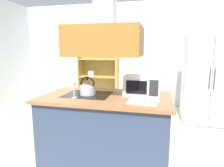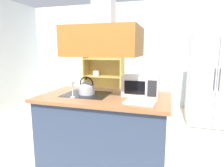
{
  "view_description": "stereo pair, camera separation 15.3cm",
  "coord_description": "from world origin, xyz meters",
  "px_view_note": "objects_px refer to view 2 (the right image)",
  "views": [
    {
      "loc": [
        0.83,
        -2.32,
        1.5
      ],
      "look_at": [
        0.18,
        0.42,
        1.0
      ],
      "focal_mm": 31.39,
      "sensor_mm": 36.0,
      "label": 1
    },
    {
      "loc": [
        0.98,
        -2.28,
        1.5
      ],
      "look_at": [
        0.18,
        0.42,
        1.0
      ],
      "focal_mm": 31.39,
      "sensor_mm": 36.0,
      "label": 2
    }
  ],
  "objects_px": {
    "cutting_board": "(140,102)",
    "kettle": "(87,87)",
    "wine_glass_on_counter": "(72,86)",
    "microwave": "(141,85)",
    "dish_cabinet": "(104,73)",
    "refrigerator": "(212,81)"
  },
  "relations": [
    {
      "from": "microwave",
      "to": "dish_cabinet",
      "type": "bearing_deg",
      "value": 118.51
    },
    {
      "from": "dish_cabinet",
      "to": "refrigerator",
      "type": "bearing_deg",
      "value": -18.31
    },
    {
      "from": "refrigerator",
      "to": "kettle",
      "type": "distance_m",
      "value": 2.65
    },
    {
      "from": "refrigerator",
      "to": "wine_glass_on_counter",
      "type": "relative_size",
      "value": 8.49
    },
    {
      "from": "cutting_board",
      "to": "dish_cabinet",
      "type": "bearing_deg",
      "value": 115.99
    },
    {
      "from": "refrigerator",
      "to": "kettle",
      "type": "xyz_separation_m",
      "value": [
        -1.88,
        -1.86,
        0.13
      ]
    },
    {
      "from": "dish_cabinet",
      "to": "wine_glass_on_counter",
      "type": "relative_size",
      "value": 9.18
    },
    {
      "from": "cutting_board",
      "to": "refrigerator",
      "type": "bearing_deg",
      "value": 61.6
    },
    {
      "from": "dish_cabinet",
      "to": "wine_glass_on_counter",
      "type": "bearing_deg",
      "value": -78.75
    },
    {
      "from": "cutting_board",
      "to": "microwave",
      "type": "xyz_separation_m",
      "value": [
        -0.04,
        0.38,
        0.12
      ]
    },
    {
      "from": "cutting_board",
      "to": "kettle",
      "type": "bearing_deg",
      "value": 163.69
    },
    {
      "from": "kettle",
      "to": "microwave",
      "type": "relative_size",
      "value": 0.52
    },
    {
      "from": "refrigerator",
      "to": "dish_cabinet",
      "type": "distance_m",
      "value": 2.69
    },
    {
      "from": "refrigerator",
      "to": "cutting_board",
      "type": "height_order",
      "value": "refrigerator"
    },
    {
      "from": "cutting_board",
      "to": "wine_glass_on_counter",
      "type": "xyz_separation_m",
      "value": [
        -0.85,
        0.01,
        0.14
      ]
    },
    {
      "from": "kettle",
      "to": "dish_cabinet",
      "type": "bearing_deg",
      "value": 104.06
    },
    {
      "from": "kettle",
      "to": "microwave",
      "type": "bearing_deg",
      "value": 13.14
    },
    {
      "from": "refrigerator",
      "to": "cutting_board",
      "type": "xyz_separation_m",
      "value": [
        -1.13,
        -2.08,
        0.03
      ]
    },
    {
      "from": "kettle",
      "to": "microwave",
      "type": "height_order",
      "value": "microwave"
    },
    {
      "from": "refrigerator",
      "to": "dish_cabinet",
      "type": "relative_size",
      "value": 0.92
    },
    {
      "from": "kettle",
      "to": "cutting_board",
      "type": "xyz_separation_m",
      "value": [
        0.75,
        -0.22,
        -0.09
      ]
    },
    {
      "from": "kettle",
      "to": "cutting_board",
      "type": "distance_m",
      "value": 0.79
    }
  ]
}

